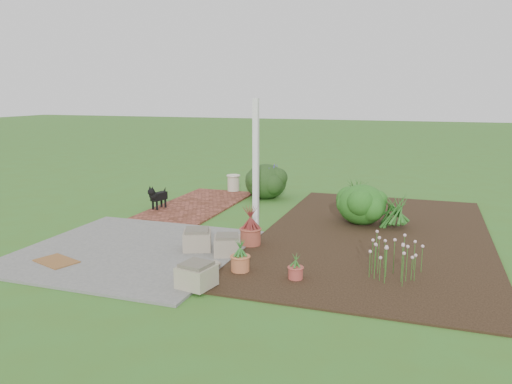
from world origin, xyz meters
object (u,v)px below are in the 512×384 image
(stone_trough_near, at_px, (197,276))
(black_dog, at_px, (157,196))
(evergreen_shrub, at_px, (362,203))
(cream_ceramic_urn, at_px, (233,183))

(stone_trough_near, relative_size, black_dog, 0.75)
(evergreen_shrub, bearing_deg, stone_trough_near, -111.93)
(stone_trough_near, height_order, black_dog, black_dog)
(black_dog, relative_size, cream_ceramic_urn, 1.39)
(cream_ceramic_urn, bearing_deg, evergreen_shrub, -31.58)
(evergreen_shrub, bearing_deg, black_dog, -176.52)
(cream_ceramic_urn, xyz_separation_m, evergreen_shrub, (3.63, -2.23, 0.19))
(stone_trough_near, xyz_separation_m, black_dog, (-2.81, 3.85, 0.15))
(stone_trough_near, distance_m, black_dog, 4.77)
(evergreen_shrub, bearing_deg, cream_ceramic_urn, 148.42)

